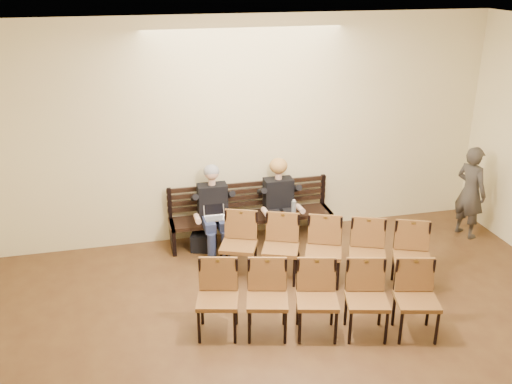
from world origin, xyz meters
TOP-DOWN VIEW (x-y plane):
  - room_walls at (0.00, 0.79)m, footprint 8.02×10.01m
  - bench at (0.03, 4.65)m, footprint 2.60×0.90m
  - seated_man at (-0.60, 4.53)m, footprint 0.56×0.77m
  - seated_woman at (0.46, 4.53)m, footprint 0.56×0.77m
  - laptop at (-0.60, 4.36)m, footprint 0.34×0.28m
  - water_bottle at (0.60, 4.26)m, footprint 0.08×0.08m
  - bag at (-0.77, 4.51)m, footprint 0.44×0.36m
  - passerby at (3.50, 4.05)m, footprint 0.59×0.73m
  - chair_row_front at (0.71, 3.18)m, footprint 2.85×1.55m
  - chair_row_back at (0.22, 2.05)m, footprint 2.88×1.18m

SIDE VIEW (x-z plane):
  - bag at x=-0.77m, z-range 0.00..0.28m
  - bench at x=0.03m, z-range 0.00..0.45m
  - chair_row_back at x=0.22m, z-range 0.00..0.93m
  - chair_row_front at x=0.71m, z-range 0.00..0.94m
  - laptop at x=-0.60m, z-range 0.45..0.68m
  - water_bottle at x=0.60m, z-range 0.45..0.69m
  - seated_woman at x=0.46m, z-range 0.00..1.30m
  - seated_man at x=-0.60m, z-range 0.00..1.34m
  - passerby at x=3.50m, z-range 0.00..1.74m
  - room_walls at x=0.00m, z-range 0.78..4.29m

